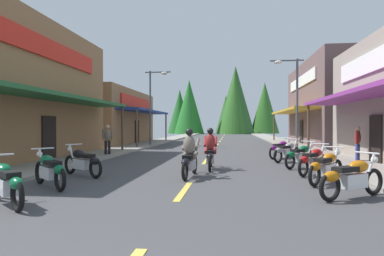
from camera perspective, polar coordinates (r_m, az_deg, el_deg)
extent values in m
cube|color=#424244|center=(26.30, 4.33, -3.26)|extent=(9.71, 80.38, 0.10)
cube|color=gray|center=(27.25, -8.50, -2.91)|extent=(2.38, 80.38, 0.12)
cube|color=gray|center=(26.71, 17.42, -2.99)|extent=(2.38, 80.38, 0.12)
cube|color=#E0C64C|center=(8.38, -1.41, -10.94)|extent=(0.16, 2.40, 0.01)
cube|color=#E0C64C|center=(15.10, 2.37, -5.83)|extent=(0.16, 2.40, 0.01)
cube|color=#E0C64C|center=(21.66, 3.76, -3.92)|extent=(0.16, 2.40, 0.01)
cube|color=#E0C64C|center=(28.17, 4.50, -2.90)|extent=(0.16, 2.40, 0.01)
cube|color=#E0C64C|center=(33.59, 4.89, -2.36)|extent=(0.16, 2.40, 0.01)
cube|color=#E0C64C|center=(39.10, 5.18, -1.96)|extent=(0.16, 2.40, 0.01)
cube|color=#E0C64C|center=(45.17, 5.42, -1.63)|extent=(0.16, 2.40, 0.01)
cube|color=#E0C64C|center=(51.38, 5.60, -1.38)|extent=(0.16, 2.40, 0.01)
cube|color=#E0C64C|center=(57.38, 5.74, -1.18)|extent=(0.16, 2.40, 0.01)
cube|color=#236033|center=(16.06, -21.14, 4.85)|extent=(1.80, 11.68, 0.16)
cylinder|color=brown|center=(20.92, -12.13, -0.23)|extent=(0.14, 0.14, 2.82)
cube|color=red|center=(16.80, -23.75, 12.59)|extent=(0.10, 9.09, 0.90)
cube|color=black|center=(16.45, -23.76, -1.71)|extent=(0.08, 1.10, 2.10)
cube|color=olive|center=(30.92, -17.09, 1.77)|extent=(8.31, 12.16, 4.75)
cube|color=navy|center=(29.25, -8.00, 2.89)|extent=(1.80, 10.95, 0.16)
cylinder|color=brown|center=(23.96, -9.63, -0.14)|extent=(0.14, 0.14, 2.82)
cylinder|color=brown|center=(34.20, -4.59, 0.05)|extent=(0.14, 0.14, 2.82)
cube|color=red|center=(29.52, -9.59, 4.44)|extent=(0.10, 8.52, 0.90)
cube|color=black|center=(29.46, -9.62, -0.73)|extent=(0.08, 1.10, 2.10)
cube|color=#8C338C|center=(15.38, 26.56, 5.03)|extent=(1.80, 10.68, 0.16)
cylinder|color=brown|center=(20.08, 19.72, -0.28)|extent=(0.14, 0.14, 2.82)
cube|color=white|center=(15.87, 29.49, 10.36)|extent=(0.10, 8.30, 0.90)
cube|color=black|center=(15.65, 29.51, -1.84)|extent=(0.08, 1.10, 2.10)
cube|color=brown|center=(30.46, 24.44, 3.89)|extent=(6.19, 13.75, 7.00)
cube|color=gold|center=(29.48, 17.00, 2.86)|extent=(1.80, 12.37, 0.16)
cylinder|color=brown|center=(23.44, 17.86, -0.17)|extent=(0.14, 0.14, 2.82)
cylinder|color=brown|center=(35.27, 14.17, 0.05)|extent=(0.14, 0.14, 2.82)
cube|color=white|center=(29.86, 18.61, 7.75)|extent=(0.10, 9.62, 0.90)
cube|color=black|center=(29.63, 18.63, -0.74)|extent=(0.08, 1.10, 2.10)
cylinder|color=#474C51|center=(26.20, -7.34, 3.39)|extent=(0.14, 0.14, 6.00)
cylinder|color=#474C51|center=(26.36, -6.00, 9.72)|extent=(2.06, 0.10, 0.10)
ellipsoid|color=silver|center=(26.24, -4.86, 9.55)|extent=(0.50, 0.30, 0.24)
cylinder|color=#474C51|center=(21.31, 17.96, 3.80)|extent=(0.14, 0.14, 5.82)
cylinder|color=#474C51|center=(21.54, 16.30, 11.29)|extent=(2.06, 0.10, 0.10)
ellipsoid|color=silver|center=(21.45, 14.88, 11.07)|extent=(0.50, 0.30, 0.24)
torus|color=black|center=(8.96, 29.21, -8.22)|extent=(0.58, 0.44, 0.64)
torus|color=black|center=(7.77, 23.02, -9.54)|extent=(0.58, 0.44, 0.64)
cube|color=silver|center=(8.34, 26.35, -8.30)|extent=(0.74, 0.63, 0.32)
ellipsoid|color=#BF660C|center=(8.46, 27.16, -5.99)|extent=(0.64, 0.58, 0.28)
cube|color=black|center=(8.10, 25.30, -6.55)|extent=(0.65, 0.57, 0.12)
ellipsoid|color=#BF660C|center=(7.77, 23.27, -7.82)|extent=(0.50, 0.45, 0.24)
cylinder|color=silver|center=(8.81, 28.75, -6.20)|extent=(0.34, 0.26, 0.71)
cylinder|color=silver|center=(8.68, 28.32, -3.85)|extent=(0.37, 0.52, 0.04)
sphere|color=white|center=(8.92, 29.33, -4.83)|extent=(0.16, 0.16, 0.16)
torus|color=black|center=(10.82, 24.09, -6.71)|extent=(0.48, 0.56, 0.64)
torus|color=black|center=(9.46, 20.69, -7.73)|extent=(0.48, 0.56, 0.64)
cube|color=silver|center=(10.12, 22.51, -6.74)|extent=(0.66, 0.72, 0.32)
ellipsoid|color=#BF660C|center=(10.27, 22.96, -4.84)|extent=(0.60, 0.64, 0.28)
cube|color=black|center=(9.86, 21.93, -5.29)|extent=(0.59, 0.64, 0.12)
ellipsoid|color=#BF660C|center=(9.47, 20.82, -6.32)|extent=(0.46, 0.49, 0.24)
cylinder|color=silver|center=(10.66, 23.84, -5.03)|extent=(0.28, 0.33, 0.71)
cylinder|color=silver|center=(10.52, 23.60, -3.08)|extent=(0.49, 0.41, 0.04)
sphere|color=white|center=(10.80, 24.16, -3.90)|extent=(0.16, 0.16, 0.16)
torus|color=black|center=(12.46, 22.02, -5.76)|extent=(0.48, 0.56, 0.64)
torus|color=black|center=(11.11, 18.94, -6.51)|extent=(0.48, 0.56, 0.64)
cube|color=silver|center=(11.77, 20.57, -5.73)|extent=(0.65, 0.72, 0.32)
ellipsoid|color=#A51414|center=(11.92, 20.98, -4.10)|extent=(0.60, 0.64, 0.28)
cube|color=black|center=(11.52, 20.05, -4.46)|extent=(0.59, 0.64, 0.12)
ellipsoid|color=#A51414|center=(11.13, 19.06, -5.30)|extent=(0.46, 0.49, 0.24)
cylinder|color=silver|center=(12.31, 21.78, -4.29)|extent=(0.28, 0.33, 0.71)
cylinder|color=silver|center=(12.17, 21.56, -2.60)|extent=(0.50, 0.40, 0.04)
sphere|color=white|center=(12.44, 22.08, -3.32)|extent=(0.16, 0.16, 0.16)
torus|color=black|center=(14.12, 20.19, -5.02)|extent=(0.51, 0.53, 0.64)
torus|color=black|center=(12.85, 16.81, -5.55)|extent=(0.51, 0.53, 0.64)
cube|color=silver|center=(13.47, 18.58, -4.94)|extent=(0.68, 0.70, 0.32)
ellipsoid|color=#0C5933|center=(13.62, 19.03, -3.53)|extent=(0.62, 0.63, 0.28)
cube|color=black|center=(13.24, 18.01, -3.82)|extent=(0.62, 0.63, 0.12)
ellipsoid|color=#0C5933|center=(12.87, 16.93, -4.51)|extent=(0.48, 0.48, 0.24)
cylinder|color=silver|center=(13.98, 19.93, -3.72)|extent=(0.30, 0.31, 0.71)
cylinder|color=silver|center=(13.86, 19.68, -2.22)|extent=(0.46, 0.44, 0.04)
sphere|color=white|center=(14.11, 20.26, -2.87)|extent=(0.16, 0.16, 0.16)
torus|color=black|center=(16.15, 17.79, -4.33)|extent=(0.50, 0.55, 0.64)
torus|color=black|center=(14.88, 14.84, -4.73)|extent=(0.50, 0.55, 0.64)
cube|color=silver|center=(15.50, 16.38, -4.23)|extent=(0.67, 0.71, 0.32)
ellipsoid|color=#99999E|center=(15.65, 16.77, -3.01)|extent=(0.61, 0.63, 0.28)
cube|color=black|center=(15.27, 15.89, -3.24)|extent=(0.61, 0.64, 0.12)
ellipsoid|color=#99999E|center=(14.90, 14.95, -3.83)|extent=(0.47, 0.49, 0.24)
cylinder|color=silver|center=(16.01, 17.56, -3.18)|extent=(0.29, 0.32, 0.71)
cylinder|color=silver|center=(15.89, 17.34, -1.87)|extent=(0.48, 0.43, 0.04)
sphere|color=white|center=(16.14, 17.85, -2.44)|extent=(0.16, 0.16, 0.16)
torus|color=black|center=(17.69, 16.55, -3.90)|extent=(0.48, 0.56, 0.64)
torus|color=black|center=(16.40, 14.00, -4.24)|extent=(0.48, 0.56, 0.64)
cube|color=silver|center=(17.04, 15.33, -3.80)|extent=(0.66, 0.72, 0.32)
ellipsoid|color=#721972|center=(17.19, 15.66, -2.69)|extent=(0.60, 0.64, 0.28)
cube|color=black|center=(16.80, 14.90, -2.90)|extent=(0.59, 0.64, 0.12)
ellipsoid|color=#721972|center=(16.43, 14.10, -3.43)|extent=(0.46, 0.49, 0.24)
cylinder|color=silver|center=(17.56, 16.35, -2.86)|extent=(0.28, 0.33, 0.71)
cylinder|color=silver|center=(17.44, 16.16, -1.66)|extent=(0.49, 0.41, 0.04)
sphere|color=white|center=(17.69, 16.60, -2.19)|extent=(0.16, 0.16, 0.16)
torus|color=black|center=(7.18, -28.30, -10.39)|extent=(0.56, 0.48, 0.64)
cube|color=silver|center=(7.87, -29.85, -8.84)|extent=(0.72, 0.65, 0.32)
ellipsoid|color=#0C5933|center=(8.02, -30.23, -6.36)|extent=(0.64, 0.60, 0.28)
cube|color=black|center=(7.59, -29.38, -7.04)|extent=(0.64, 0.59, 0.12)
ellipsoid|color=#0C5933|center=(7.18, -28.42, -8.51)|extent=(0.49, 0.46, 0.24)
torus|color=black|center=(10.28, -25.11, -7.09)|extent=(0.55, 0.49, 0.64)
torus|color=black|center=(8.88, -22.13, -8.28)|extent=(0.55, 0.49, 0.64)
cube|color=silver|center=(9.56, -23.73, -7.17)|extent=(0.72, 0.67, 0.32)
ellipsoid|color=#0C5933|center=(9.71, -24.12, -5.15)|extent=(0.63, 0.61, 0.28)
cube|color=black|center=(9.30, -23.23, -5.65)|extent=(0.64, 0.60, 0.12)
ellipsoid|color=#0C5933|center=(8.89, -22.24, -6.77)|extent=(0.49, 0.47, 0.24)
cylinder|color=silver|center=(10.12, -24.89, -5.33)|extent=(0.32, 0.29, 0.71)
cylinder|color=silver|center=(9.97, -24.68, -3.28)|extent=(0.42, 0.48, 0.04)
sphere|color=white|center=(10.25, -25.17, -4.13)|extent=(0.16, 0.16, 0.16)
torus|color=black|center=(11.92, -20.59, -6.04)|extent=(0.59, 0.43, 0.64)
torus|color=black|center=(10.65, -16.56, -6.80)|extent=(0.59, 0.43, 0.64)
cube|color=silver|center=(11.27, -18.69, -6.00)|extent=(0.74, 0.61, 0.32)
ellipsoid|color=black|center=(11.41, -19.22, -4.30)|extent=(0.64, 0.57, 0.28)
cube|color=black|center=(11.03, -18.01, -4.67)|extent=(0.66, 0.56, 0.12)
ellipsoid|color=black|center=(10.67, -16.71, -5.55)|extent=(0.50, 0.44, 0.24)
cylinder|color=silver|center=(11.77, -20.28, -4.50)|extent=(0.34, 0.25, 0.71)
cylinder|color=silver|center=(11.64, -19.99, -2.73)|extent=(0.36, 0.53, 0.04)
sphere|color=white|center=(11.90, -20.67, -3.48)|extent=(0.16, 0.16, 0.16)
torus|color=black|center=(11.27, 0.43, -6.38)|extent=(0.15, 0.65, 0.64)
torus|color=black|center=(9.81, -1.24, -7.40)|extent=(0.15, 0.65, 0.64)
cube|color=silver|center=(10.53, -0.35, -6.42)|extent=(0.33, 0.72, 0.32)
ellipsoid|color=black|center=(10.69, -0.13, -4.60)|extent=(0.36, 0.58, 0.28)
cube|color=black|center=(10.26, -0.63, -5.04)|extent=(0.33, 0.62, 0.12)
ellipsoid|color=black|center=(9.83, -1.18, -6.04)|extent=(0.27, 0.46, 0.24)
cylinder|color=silver|center=(11.11, 0.30, -4.77)|extent=(0.09, 0.37, 0.71)
cylinder|color=silver|center=(10.96, 0.18, -2.90)|extent=(0.60, 0.09, 0.04)
sphere|color=white|center=(11.25, 0.46, -3.68)|extent=(0.16, 0.16, 0.16)
ellipsoid|color=#726659|center=(10.33, -0.52, -2.94)|extent=(0.41, 0.41, 0.64)
sphere|color=black|center=(10.36, -0.46, -0.72)|extent=(0.24, 0.24, 0.24)
cylinder|color=#726659|center=(10.55, -1.18, -4.77)|extent=(0.17, 0.43, 0.24)
cylinder|color=#726659|center=(10.66, -1.28, -2.83)|extent=(0.14, 0.51, 0.40)
cylinder|color=#726659|center=(10.49, 0.53, -4.80)|extent=(0.17, 0.43, 0.24)
cylinder|color=#726659|center=(10.58, 0.92, -2.86)|extent=(0.14, 0.51, 0.40)
torus|color=black|center=(13.11, 3.34, -5.41)|extent=(0.12, 0.64, 0.64)
torus|color=black|center=(11.62, 3.14, -6.17)|extent=(0.12, 0.64, 0.64)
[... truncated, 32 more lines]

